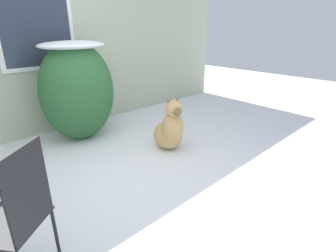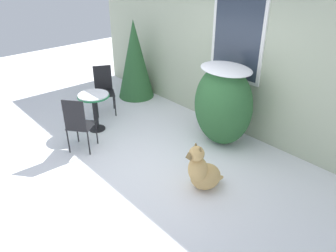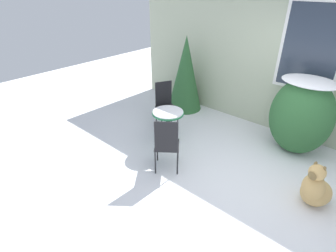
{
  "view_description": "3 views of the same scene",
  "coord_description": "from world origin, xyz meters",
  "px_view_note": "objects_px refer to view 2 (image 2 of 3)",
  "views": [
    {
      "loc": [
        -1.33,
        -2.04,
        1.64
      ],
      "look_at": [
        1.02,
        0.42,
        0.33
      ],
      "focal_mm": 28.0,
      "sensor_mm": 36.0,
      "label": 1
    },
    {
      "loc": [
        3.53,
        -2.57,
        3.09
      ],
      "look_at": [
        0.0,
        0.6,
        0.55
      ],
      "focal_mm": 35.0,
      "sensor_mm": 36.0,
      "label": 2
    },
    {
      "loc": [
        1.29,
        -3.12,
        2.86
      ],
      "look_at": [
        -1.59,
        0.16,
        0.43
      ],
      "focal_mm": 28.0,
      "sensor_mm": 36.0,
      "label": 3
    }
  ],
  "objects_px": {
    "patio_chair_far_side": "(78,123)",
    "dog": "(202,172)",
    "patio_table": "(94,103)",
    "patio_chair_near_table": "(104,88)"
  },
  "relations": [
    {
      "from": "patio_chair_far_side",
      "to": "dog",
      "type": "height_order",
      "value": "patio_chair_far_side"
    },
    {
      "from": "patio_table",
      "to": "patio_chair_near_table",
      "type": "xyz_separation_m",
      "value": [
        -0.58,
        0.57,
        -0.03
      ]
    },
    {
      "from": "patio_chair_near_table",
      "to": "dog",
      "type": "height_order",
      "value": "patio_chair_near_table"
    },
    {
      "from": "patio_table",
      "to": "dog",
      "type": "bearing_deg",
      "value": 4.45
    },
    {
      "from": "patio_chair_far_side",
      "to": "dog",
      "type": "relative_size",
      "value": 1.32
    },
    {
      "from": "patio_chair_near_table",
      "to": "patio_chair_far_side",
      "type": "bearing_deg",
      "value": -109.9
    },
    {
      "from": "patio_table",
      "to": "patio_chair_near_table",
      "type": "relative_size",
      "value": 0.74
    },
    {
      "from": "patio_chair_far_side",
      "to": "patio_table",
      "type": "bearing_deg",
      "value": -88.5
    },
    {
      "from": "patio_chair_far_side",
      "to": "dog",
      "type": "distance_m",
      "value": 2.26
    },
    {
      "from": "patio_chair_near_table",
      "to": "dog",
      "type": "relative_size",
      "value": 1.32
    }
  ]
}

